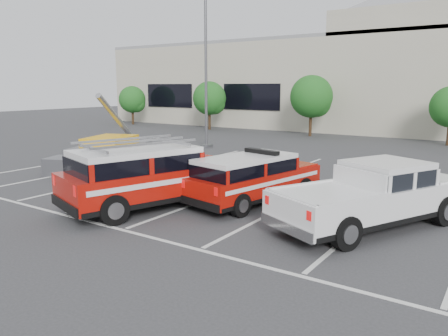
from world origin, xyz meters
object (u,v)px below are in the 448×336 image
object	(u,v)px
tree_far_left	(133,100)
utility_rig	(108,156)
light_pole_left	(206,67)
ladder_suv	(149,180)
fire_chief_suv	(253,182)
convention_building	(409,78)
tree_left	(210,99)
white_pickup	(373,201)
tree_mid_left	(313,98)

from	to	relation	value
tree_far_left	utility_rig	distance (m)	26.25
light_pole_left	ladder_suv	bearing A→B (deg)	-61.16
tree_far_left	fire_chief_suv	size ratio (longest dim) A/B	0.74
convention_building	tree_left	size ratio (longest dim) A/B	13.58
tree_far_left	ladder_suv	world-z (taller)	tree_far_left
convention_building	tree_left	xyz separation A→B (m)	(-15.09, -9.82, -1.95)
tree_far_left	white_pickup	world-z (taller)	tree_far_left
fire_chief_suv	ladder_suv	xyz separation A→B (m)	(-2.54, -2.44, 0.17)
fire_chief_suv	utility_rig	size ratio (longest dim) A/B	1.07
tree_mid_left	tree_left	bearing A→B (deg)	-180.00
light_pole_left	ladder_suv	xyz separation A→B (m)	(6.99, -12.69, -4.28)
tree_left	tree_mid_left	xyz separation A→B (m)	(10.00, 0.00, 0.27)
light_pole_left	fire_chief_suv	bearing A→B (deg)	-47.10
fire_chief_suv	ladder_suv	bearing A→B (deg)	-124.77
convention_building	tree_left	distance (m)	18.11
convention_building	tree_left	world-z (taller)	convention_building
tree_mid_left	ladder_suv	distance (m)	23.17
white_pickup	utility_rig	distance (m)	12.83
light_pole_left	fire_chief_suv	world-z (taller)	light_pole_left
convention_building	tree_mid_left	distance (m)	11.19
tree_far_left	utility_rig	size ratio (longest dim) A/B	0.79
convention_building	tree_mid_left	size ratio (longest dim) A/B	12.38
tree_mid_left	fire_chief_suv	xyz separation A→B (m)	(6.44, -20.30, -2.30)
light_pole_left	fire_chief_suv	distance (m)	14.69
tree_far_left	fire_chief_suv	bearing A→B (deg)	-37.52
ladder_suv	utility_rig	bearing A→B (deg)	167.54
light_pole_left	tree_far_left	bearing A→B (deg)	149.29
fire_chief_suv	ladder_suv	size ratio (longest dim) A/B	0.87
convention_building	white_pickup	size ratio (longest dim) A/B	9.47
convention_building	tree_far_left	xyz separation A→B (m)	(-25.09, -9.82, -2.22)
light_pole_left	utility_rig	world-z (taller)	light_pole_left
tree_far_left	utility_rig	world-z (taller)	tree_far_left
tree_left	white_pickup	size ratio (longest dim) A/B	0.70
tree_far_left	white_pickup	xyz separation A→B (m)	(30.58, -20.67, -1.76)
light_pole_left	white_pickup	world-z (taller)	light_pole_left
tree_left	fire_chief_suv	xyz separation A→B (m)	(16.44, -20.30, -2.03)
light_pole_left	fire_chief_suv	xyz separation A→B (m)	(9.53, -10.25, -4.45)
convention_building	ladder_suv	bearing A→B (deg)	-92.10
tree_left	fire_chief_suv	distance (m)	26.20
light_pole_left	utility_rig	bearing A→B (deg)	-84.23
tree_far_left	fire_chief_suv	xyz separation A→B (m)	(26.44, -20.30, -1.77)
tree_left	tree_mid_left	distance (m)	10.00
fire_chief_suv	white_pickup	size ratio (longest dim) A/B	0.85
fire_chief_suv	white_pickup	bearing A→B (deg)	6.25
convention_building	tree_far_left	distance (m)	27.03
fire_chief_suv	white_pickup	world-z (taller)	white_pickup
tree_left	white_pickup	world-z (taller)	tree_left
tree_far_left	tree_mid_left	bearing A→B (deg)	0.00
light_pole_left	tree_left	bearing A→B (deg)	124.52
light_pole_left	utility_rig	size ratio (longest dim) A/B	2.04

